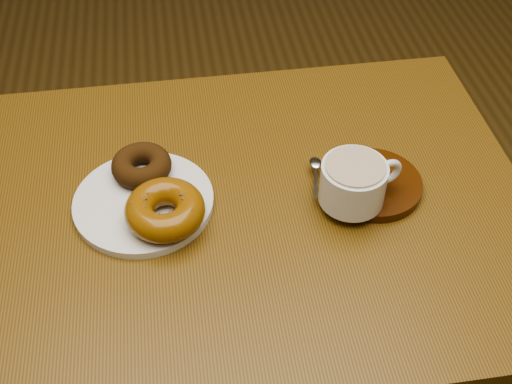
{
  "coord_description": "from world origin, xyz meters",
  "views": [
    {
      "loc": [
        -0.18,
        -0.68,
        1.51
      ],
      "look_at": [
        -0.08,
        -0.03,
        0.83
      ],
      "focal_mm": 45.0,
      "sensor_mm": 36.0,
      "label": 1
    }
  ],
  "objects": [
    {
      "name": "donut_cinnamon",
      "position": [
        -0.24,
        0.05,
        0.84
      ],
      "size": [
        0.12,
        0.12,
        0.03
      ],
      "primitive_type": "torus",
      "rotation": [
        0.0,
        0.0,
        0.41
      ],
      "color": "#38200B",
      "rests_on": "donut_plate"
    },
    {
      "name": "cafe_table",
      "position": [
        -0.1,
        -0.03,
        0.68
      ],
      "size": [
        0.87,
        0.66,
        0.81
      ],
      "rotation": [
        0.0,
        0.0,
        -0.0
      ],
      "color": "brown",
      "rests_on": "ground"
    },
    {
      "name": "coffee_cup",
      "position": [
        0.06,
        -0.06,
        0.86
      ],
      "size": [
        0.13,
        0.1,
        0.07
      ],
      "rotation": [
        0.0,
        0.0,
        0.22
      ],
      "color": "silver",
      "rests_on": "saucer"
    },
    {
      "name": "saucer",
      "position": [
        0.1,
        -0.03,
        0.82
      ],
      "size": [
        0.15,
        0.15,
        0.02
      ],
      "primitive_type": "cylinder",
      "rotation": [
        0.0,
        0.0,
        -0.01
      ],
      "color": "#351807",
      "rests_on": "cafe_table"
    },
    {
      "name": "teaspoon",
      "position": [
        0.02,
        0.01,
        0.83
      ],
      "size": [
        0.03,
        0.09,
        0.01
      ],
      "rotation": [
        0.0,
        0.0,
        -0.22
      ],
      "color": "silver",
      "rests_on": "saucer"
    },
    {
      "name": "donut_plate",
      "position": [
        -0.25,
        -0.01,
        0.82
      ],
      "size": [
        0.27,
        0.27,
        0.01
      ],
      "primitive_type": "cylinder",
      "rotation": [
        0.0,
        0.0,
        -0.39
      ],
      "color": "silver",
      "rests_on": "cafe_table"
    },
    {
      "name": "donut_caramel",
      "position": [
        -0.21,
        -0.06,
        0.85
      ],
      "size": [
        0.12,
        0.12,
        0.04
      ],
      "rotation": [
        0.0,
        0.0,
        0.03
      ],
      "color": "brown",
      "rests_on": "donut_plate"
    }
  ]
}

